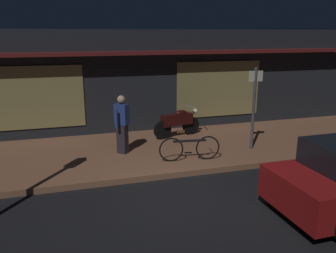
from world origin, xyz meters
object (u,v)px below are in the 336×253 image
at_px(motorcycle, 178,122).
at_px(sign_post, 254,104).
at_px(person_bystander, 122,123).
at_px(bicycle_parked, 189,148).

bearing_deg(motorcycle, sign_post, -47.58).
bearing_deg(person_bystander, sign_post, -10.55).
bearing_deg(sign_post, person_bystander, 169.45).
relative_size(motorcycle, bicycle_parked, 1.02).
distance_m(motorcycle, sign_post, 2.65).
relative_size(bicycle_parked, person_bystander, 0.99).
height_order(motorcycle, bicycle_parked, motorcycle).
bearing_deg(person_bystander, motorcycle, 29.74).
bearing_deg(bicycle_parked, motorcycle, 79.83).
height_order(motorcycle, sign_post, sign_post).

